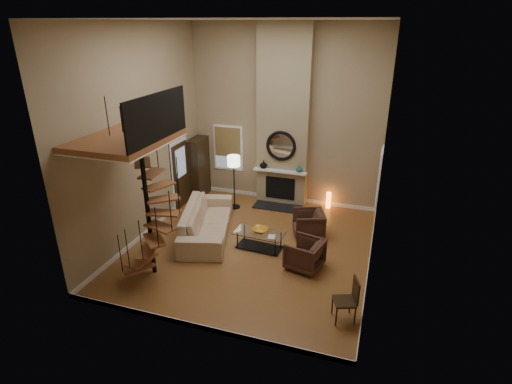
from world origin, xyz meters
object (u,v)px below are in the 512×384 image
(hutch, at_px, (198,168))
(armchair_near, at_px, (311,224))
(floor_lamp, at_px, (234,165))
(side_chair, at_px, (349,298))
(sofa, at_px, (206,221))
(coffee_table, at_px, (259,238))
(armchair_far, at_px, (307,255))
(accent_lamp, at_px, (328,200))

(hutch, bearing_deg, armchair_near, -21.79)
(armchair_near, xyz_separation_m, floor_lamp, (-2.66, 1.07, 1.06))
(armchair_near, bearing_deg, hutch, -131.81)
(hutch, xyz_separation_m, side_chair, (5.51, -4.84, -0.42))
(hutch, relative_size, side_chair, 2.23)
(sofa, height_order, coffee_table, sofa)
(hutch, relative_size, armchair_near, 2.50)
(armchair_near, height_order, coffee_table, armchair_near)
(armchair_far, distance_m, coffee_table, 1.47)
(side_chair, bearing_deg, armchair_near, 113.06)
(sofa, distance_m, armchair_far, 3.10)
(armchair_near, distance_m, coffee_table, 1.58)
(hutch, height_order, armchair_near, hutch)
(accent_lamp, bearing_deg, coffee_table, -113.34)
(side_chair, bearing_deg, accent_lamp, 102.93)
(armchair_near, distance_m, side_chair, 3.45)
(floor_lamp, xyz_separation_m, side_chair, (4.01, -4.24, -0.89))
(armchair_near, relative_size, coffee_table, 0.62)
(sofa, xyz_separation_m, armchair_near, (2.77, 0.80, -0.04))
(armchair_near, bearing_deg, coffee_table, -66.63)
(sofa, bearing_deg, accent_lamp, -63.07)
(armchair_near, distance_m, armchair_far, 1.63)
(floor_lamp, bearing_deg, accent_lamp, 17.68)
(hutch, height_order, accent_lamp, hutch)
(coffee_table, relative_size, floor_lamp, 0.77)
(sofa, relative_size, coffee_table, 2.26)
(accent_lamp, bearing_deg, sofa, -136.71)
(hutch, bearing_deg, accent_lamp, 4.01)
(armchair_near, relative_size, accent_lamp, 1.54)
(hutch, bearing_deg, armchair_far, -36.83)
(accent_lamp, relative_size, side_chair, 0.58)
(coffee_table, height_order, floor_lamp, floor_lamp)
(coffee_table, xyz_separation_m, floor_lamp, (-1.51, 2.15, 1.13))
(hutch, distance_m, accent_lamp, 4.40)
(coffee_table, bearing_deg, sofa, 170.18)
(accent_lamp, bearing_deg, armchair_near, -94.95)
(armchair_near, distance_m, floor_lamp, 3.06)
(coffee_table, bearing_deg, floor_lamp, 125.16)
(armchair_near, relative_size, floor_lamp, 0.48)
(hutch, height_order, floor_lamp, hutch)
(hutch, relative_size, coffee_table, 1.55)
(armchair_far, bearing_deg, hutch, -113.42)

